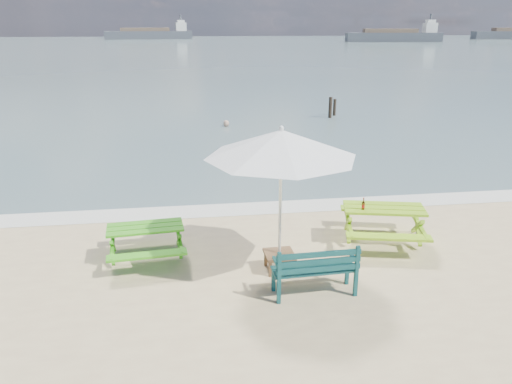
{
  "coord_description": "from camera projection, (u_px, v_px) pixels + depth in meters",
  "views": [
    {
      "loc": [
        -1.67,
        -7.2,
        4.52
      ],
      "look_at": [
        -0.21,
        3.0,
        1.0
      ],
      "focal_mm": 35.0,
      "sensor_mm": 36.0,
      "label": 1
    }
  ],
  "objects": [
    {
      "name": "sea",
      "position": [
        192.0,
        49.0,
        88.05
      ],
      "size": [
        300.0,
        300.0,
        0.0
      ],
      "primitive_type": "plane",
      "color": "slate",
      "rests_on": "ground"
    },
    {
      "name": "side_table",
      "position": [
        279.0,
        261.0,
        9.53
      ],
      "size": [
        0.57,
        0.57,
        0.36
      ],
      "color": "brown",
      "rests_on": "ground"
    },
    {
      "name": "patio_umbrella",
      "position": [
        281.0,
        144.0,
        8.79
      ],
      "size": [
        2.85,
        2.85,
        2.74
      ],
      "color": "silver",
      "rests_on": "ground"
    },
    {
      "name": "picnic_table_left",
      "position": [
        146.0,
        243.0,
        9.94
      ],
      "size": [
        1.62,
        1.77,
        0.71
      ],
      "color": "#379917",
      "rests_on": "ground"
    },
    {
      "name": "park_bench",
      "position": [
        314.0,
        279.0,
        8.69
      ],
      "size": [
        1.48,
        0.56,
        0.9
      ],
      "color": "#0F3D3E",
      "rests_on": "ground"
    },
    {
      "name": "swimmer",
      "position": [
        226.0,
        137.0,
        22.92
      ],
      "size": [
        0.69,
        0.59,
        1.6
      ],
      "color": "tan",
      "rests_on": "ground"
    },
    {
      "name": "cargo_ships",
      "position": [
        427.0,
        35.0,
        129.9
      ],
      "size": [
        140.54,
        35.58,
        4.4
      ],
      "color": "#3D4048",
      "rests_on": "ground"
    },
    {
      "name": "picnic_table_right",
      "position": [
        383.0,
        225.0,
        10.69
      ],
      "size": [
        2.06,
        2.2,
        0.8
      ],
      "color": "#82B51B",
      "rests_on": "ground"
    },
    {
      "name": "foam_strip",
      "position": [
        255.0,
        208.0,
        12.73
      ],
      "size": [
        22.0,
        0.9,
        0.01
      ],
      "primitive_type": "cube",
      "color": "silver",
      "rests_on": "ground"
    },
    {
      "name": "mooring_pilings",
      "position": [
        332.0,
        109.0,
        24.89
      ],
      "size": [
        0.56,
        0.76,
        1.23
      ],
      "color": "black",
      "rests_on": "ground"
    },
    {
      "name": "beer_bottle",
      "position": [
        363.0,
        206.0,
        10.4
      ],
      "size": [
        0.07,
        0.07,
        0.26
      ],
      "color": "brown",
      "rests_on": "picnic_table_right"
    }
  ]
}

